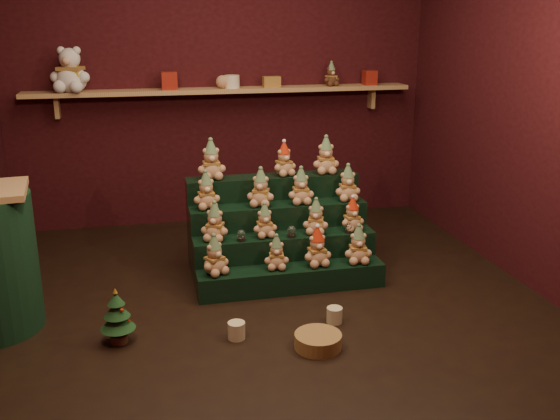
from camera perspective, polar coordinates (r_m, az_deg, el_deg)
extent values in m
plane|color=black|center=(4.51, -1.46, -8.37)|extent=(4.00, 4.00, 0.00)
cube|color=black|center=(6.12, -5.46, 11.95)|extent=(4.00, 0.10, 2.80)
cube|color=black|center=(2.17, 9.07, 2.53)|extent=(4.00, 0.10, 2.80)
cube|color=black|center=(4.93, 22.79, 9.51)|extent=(0.10, 4.00, 2.80)
cube|color=tan|center=(5.95, -5.19, 10.85)|extent=(3.60, 0.26, 0.04)
cube|color=tan|center=(6.03, -19.71, 8.86)|extent=(0.04, 0.12, 0.20)
cube|color=tan|center=(6.41, 8.36, 10.10)|extent=(0.04, 0.12, 0.20)
cube|color=black|center=(4.66, 1.06, -6.31)|extent=(1.40, 0.22, 0.18)
cube|color=black|center=(4.82, 0.43, -4.32)|extent=(1.40, 0.22, 0.36)
cube|color=black|center=(4.99, -0.14, -2.46)|extent=(1.40, 0.22, 0.54)
cube|color=black|center=(5.16, -0.68, -0.72)|extent=(1.40, 0.22, 0.72)
cylinder|color=black|center=(4.64, -3.55, -2.71)|extent=(0.06, 0.06, 0.02)
sphere|color=white|center=(4.62, -3.56, -2.22)|extent=(0.06, 0.06, 0.06)
cylinder|color=black|center=(4.71, 1.06, -2.36)|extent=(0.06, 0.06, 0.02)
sphere|color=white|center=(4.69, 1.06, -1.86)|extent=(0.07, 0.07, 0.07)
cylinder|color=black|center=(4.83, 6.29, -1.95)|extent=(0.06, 0.06, 0.02)
sphere|color=white|center=(4.82, 6.30, -1.50)|extent=(0.06, 0.06, 0.06)
cylinder|color=#482919|center=(4.10, -14.50, -11.29)|extent=(0.11, 0.11, 0.05)
cone|color=#143918|center=(4.04, -14.63, -9.73)|extent=(0.22, 0.22, 0.11)
cone|color=#143918|center=(4.01, -14.72, -8.76)|extent=(0.16, 0.16, 0.10)
cone|color=#143918|center=(3.98, -14.79, -7.85)|extent=(0.11, 0.11, 0.08)
cone|color=gold|center=(3.96, -14.85, -7.13)|extent=(0.03, 0.03, 0.03)
cylinder|color=beige|center=(4.01, -4.00, -10.93)|extent=(0.11, 0.11, 0.11)
cylinder|color=beige|center=(4.22, 5.00, -9.55)|extent=(0.11, 0.11, 0.11)
cylinder|color=olive|center=(3.92, 3.50, -11.86)|extent=(0.32, 0.32, 0.09)
cube|color=#A02518|center=(5.88, -10.09, 11.56)|extent=(0.14, 0.14, 0.16)
cylinder|color=beige|center=(5.94, -4.41, 11.63)|extent=(0.14, 0.14, 0.12)
cube|color=#A02518|center=(6.28, 8.20, 11.89)|extent=(0.12, 0.12, 0.14)
sphere|color=tan|center=(5.92, -5.29, 11.59)|extent=(0.12, 0.12, 0.12)
cube|color=#CF5F1D|center=(6.00, -0.77, 11.64)|extent=(0.16, 0.10, 0.10)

